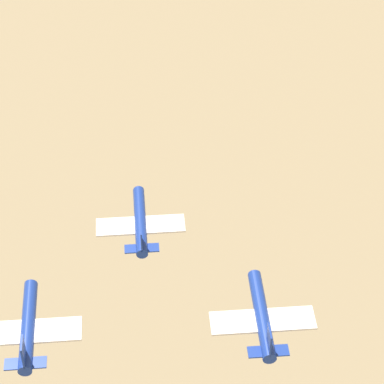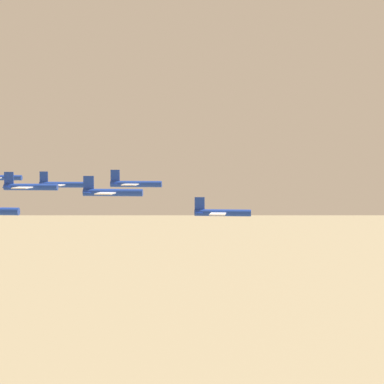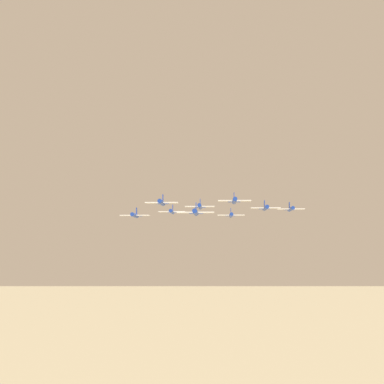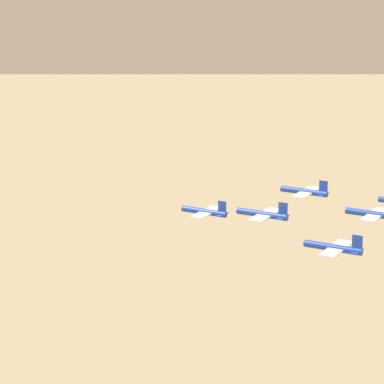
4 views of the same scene
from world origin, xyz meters
TOP-DOWN VIEW (x-y plane):
  - jet_0 at (-27.63, -12.31)m, footprint 10.71×10.17m
  - jet_1 at (-45.03, 0.53)m, footprint 10.71×10.17m
  - jet_2 at (-47.31, -21.28)m, footprint 10.71×10.17m

SIDE VIEW (x-z plane):
  - jet_0 at x=-27.63m, z-range 74.15..77.72m
  - jet_2 at x=-47.31m, z-range 78.47..82.05m
  - jet_1 at x=-45.03m, z-range 78.97..82.55m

